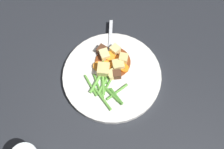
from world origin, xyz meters
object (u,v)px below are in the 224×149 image
Objects in this scene: carrot_slice_3 at (98,66)px; fork at (110,45)px; potato_chunk_3 at (123,59)px; potato_chunk_4 at (104,55)px; potato_chunk_0 at (118,65)px; carrot_slice_0 at (115,58)px; meat_chunk_1 at (117,75)px; potato_chunk_1 at (115,50)px; meat_chunk_0 at (102,50)px; carrot_slice_1 at (110,56)px; dinner_plate at (112,76)px; carrot_slice_2 at (124,69)px; carrot_slice_4 at (107,65)px; potato_chunk_2 at (103,70)px; potato_chunk_5 at (111,75)px.

fork is at bearing -7.74° from carrot_slice_3.
potato_chunk_4 is at bearing 92.62° from potato_chunk_3.
potato_chunk_4 is at bearing 67.07° from potato_chunk_0.
carrot_slice_0 is at bearing -144.57° from fork.
potato_chunk_0 is at bearing 9.77° from meat_chunk_1.
potato_chunk_1 is 0.04m from meat_chunk_0.
potato_chunk_1 reaches higher than carrot_slice_1.
carrot_slice_1 is 1.23× the size of potato_chunk_1.
carrot_slice_0 is 0.03m from potato_chunk_1.
carrot_slice_2 is (0.03, -0.03, 0.01)m from dinner_plate.
potato_chunk_0 is 0.08m from fork.
dinner_plate is at bearing -135.36° from carrot_slice_4.
potato_chunk_4 reaches higher than carrot_slice_0.
carrot_slice_4 is 0.03m from potato_chunk_0.
carrot_slice_1 is 0.02m from potato_chunk_4.
carrot_slice_1 is (0.05, 0.02, 0.01)m from dinner_plate.
potato_chunk_2 is at bearing 171.87° from potato_chunk_1.
carrot_slice_0 is 0.03m from potato_chunk_3.
carrot_slice_1 is 0.03m from meat_chunk_0.
potato_chunk_2 is (-0.01, -0.02, 0.01)m from carrot_slice_3.
meat_chunk_1 reaches higher than carrot_slice_0.
meat_chunk_0 is at bearing 108.68° from potato_chunk_1.
carrot_slice_2 is 0.90× the size of potato_chunk_3.
carrot_slice_4 is 1.25× the size of meat_chunk_1.
meat_chunk_1 is at bearing -133.35° from potato_chunk_4.
potato_chunk_1 is 0.15× the size of fork.
potato_chunk_5 is (-0.08, -0.01, -0.00)m from potato_chunk_1.
potato_chunk_1 is at bearing -71.32° from meat_chunk_0.
carrot_slice_0 is 0.05m from meat_chunk_0.
potato_chunk_0 is 1.29× the size of potato_chunk_1.
potato_chunk_0 is at bearing 85.28° from carrot_slice_2.
potato_chunk_3 reaches higher than carrot_slice_3.
carrot_slice_4 is (-0.03, -0.00, -0.00)m from carrot_slice_1.
potato_chunk_5 is at bearing -170.75° from potato_chunk_1.
potato_chunk_4 is at bearing 135.74° from potato_chunk_1.
carrot_slice_1 is at bearing -1.84° from potato_chunk_2.
potato_chunk_3 is (0.05, -0.04, -0.00)m from potato_chunk_2.
meat_chunk_0 reaches higher than carrot_slice_2.
fork is (0.04, 0.03, -0.00)m from carrot_slice_0.
carrot_slice_1 reaches higher than carrot_slice_0.
potato_chunk_3 is at bearing -39.54° from potato_chunk_2.
carrot_slice_3 is 0.05m from meat_chunk_0.
potato_chunk_1 is (0.08, 0.02, 0.02)m from dinner_plate.
meat_chunk_0 is (-0.01, 0.04, -0.00)m from potato_chunk_1.
potato_chunk_5 is at bearing 162.48° from potato_chunk_0.
dinner_plate is 0.10m from fork.
carrot_slice_4 is 0.04m from meat_chunk_1.
potato_chunk_2 is at bearing -164.27° from potato_chunk_4.
potato_chunk_5 reaches higher than carrot_slice_0.
fork is at bearing 19.53° from potato_chunk_5.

